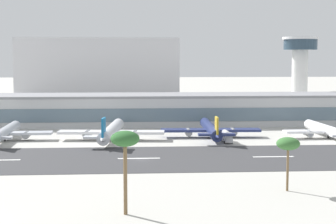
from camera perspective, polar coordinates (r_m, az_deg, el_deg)
ground_plane at (r=152.66m, az=-2.85°, el=-5.07°), size 1400.00×1400.00×0.00m
runway_strip at (r=154.79m, az=-2.87°, el=-4.91°), size 800.00×40.50×0.08m
runway_centreline_dash_4 at (r=154.77m, az=-3.08°, el=-4.89°), size 12.00×1.20×0.01m
runway_centreline_dash_5 at (r=160.06m, az=11.02°, el=-4.64°), size 12.00×1.20×0.01m
terminal_building at (r=234.86m, az=-1.19°, el=0.29°), size 218.94×27.98×13.09m
control_tower at (r=274.99m, az=13.72°, el=4.86°), size 17.63×17.63×39.03m
distant_hotel_block at (r=371.36m, az=-7.31°, el=4.45°), size 107.32×33.69×42.23m
airliner_black_tail_gate_0 at (r=195.64m, az=-16.82°, el=-2.11°), size 32.37×42.49×8.87m
airliner_blue_tail_gate_1 at (r=189.19m, az=-6.03°, el=-2.07°), size 37.49×46.83×9.78m
airliner_gold_tail_gate_2 at (r=195.50m, az=4.54°, el=-1.85°), size 36.09×44.46×9.28m
airliner_navy_tail_gate_3 at (r=201.63m, az=16.51°, el=-1.90°), size 31.53×41.46×8.65m
service_fuel_truck_0 at (r=185.39m, az=6.21°, el=-2.57°), size 3.01×8.55×3.95m
palm_tree_0 at (r=118.32m, az=12.53°, el=-3.36°), size 5.02×5.02×11.65m
palm_tree_2 at (r=97.82m, az=-4.54°, el=-3.14°), size 5.24×5.24×15.40m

